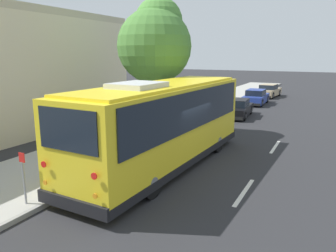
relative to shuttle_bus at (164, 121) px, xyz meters
The scene contains 13 objects.
ground_plane 1.92m from the shuttle_bus, 65.56° to the right, with size 160.00×160.00×0.00m, color #28282B.
sidewalk_slab 4.14m from the shuttle_bus, 87.15° to the left, with size 80.00×4.40×0.15m, color #A3A099.
curb_strip 2.32m from the shuttle_bus, 82.76° to the left, with size 80.00×0.14×0.15m, color gray.
shuttle_bus is the anchor object (origin of this frame).
parked_sedan_black 12.00m from the shuttle_bus, ahead, with size 4.43×1.98×1.27m.
parked_sedan_blue 18.69m from the shuttle_bus, ahead, with size 4.53×1.84×1.32m.
parked_sedan_tan 24.43m from the shuttle_bus, ahead, with size 4.66×2.02×1.33m.
street_tree 6.32m from the shuttle_bus, 32.47° to the left, with size 3.96×3.96×7.25m.
sign_post_near 5.49m from the shuttle_bus, 159.72° to the left, with size 0.06×0.22×1.54m.
sign_post_far 4.21m from the shuttle_bus, 152.59° to the left, with size 0.06×0.06×1.36m.
fire_hydrant 8.63m from the shuttle_bus, 13.87° to the left, with size 0.22×0.22×0.81m.
lane_stripe_mid 4.11m from the shuttle_bus, 106.71° to the right, with size 2.40×0.14×0.01m, color silver.
lane_stripe_ahead 6.34m from the shuttle_bus, 35.34° to the right, with size 2.40×0.14×0.01m, color silver.
Camera 1 is at (-11.25, -5.41, 4.41)m, focal length 35.00 mm.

